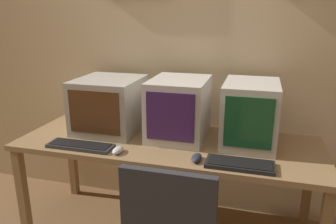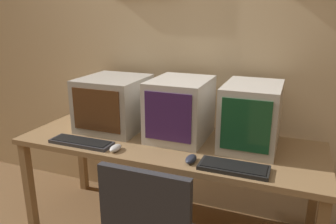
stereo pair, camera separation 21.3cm
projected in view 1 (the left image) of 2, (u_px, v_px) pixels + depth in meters
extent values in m
cube|color=#D1B284|center=(185.00, 47.00, 2.46)|extent=(8.00, 0.05, 2.60)
cube|color=#99754C|center=(168.00, 143.00, 2.20)|extent=(2.00, 0.73, 0.04)
cube|color=#99754C|center=(23.00, 195.00, 2.26)|extent=(0.06, 0.06, 0.69)
cube|color=#99754C|center=(72.00, 157.00, 2.84)|extent=(0.06, 0.06, 0.69)
cube|color=#99754C|center=(307.00, 188.00, 2.35)|extent=(0.06, 0.06, 0.69)
cube|color=#B7B2A8|center=(110.00, 104.00, 2.36)|extent=(0.44, 0.47, 0.38)
cube|color=#563319|center=(94.00, 113.00, 2.14)|extent=(0.36, 0.01, 0.29)
cube|color=beige|center=(179.00, 108.00, 2.22)|extent=(0.37, 0.45, 0.40)
cube|color=#3D1E56|center=(170.00, 117.00, 2.00)|extent=(0.31, 0.01, 0.31)
cube|color=beige|center=(250.00, 113.00, 2.11)|extent=(0.34, 0.46, 0.41)
cube|color=#194C28|center=(248.00, 123.00, 1.89)|extent=(0.28, 0.01, 0.31)
cube|color=#333338|center=(80.00, 146.00, 2.08)|extent=(0.43, 0.14, 0.02)
cube|color=black|center=(80.00, 144.00, 2.08)|extent=(0.39, 0.11, 0.00)
cube|color=black|center=(240.00, 164.00, 1.83)|extent=(0.38, 0.16, 0.02)
cube|color=black|center=(240.00, 162.00, 1.82)|extent=(0.35, 0.13, 0.00)
ellipsoid|color=silver|center=(118.00, 150.00, 2.00)|extent=(0.06, 0.11, 0.04)
ellipsoid|color=#282D3D|center=(197.00, 158.00, 1.89)|extent=(0.06, 0.12, 0.04)
cube|color=black|center=(77.00, 111.00, 2.69)|extent=(0.08, 0.05, 0.10)
cylinder|color=white|center=(75.00, 112.00, 2.66)|extent=(0.06, 0.00, 0.06)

